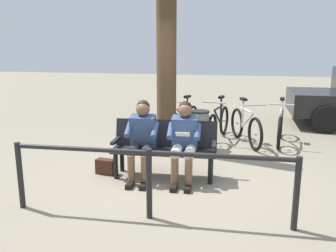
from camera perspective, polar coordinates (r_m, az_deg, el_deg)
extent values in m
plane|color=gray|center=(5.43, 0.46, -8.83)|extent=(40.00, 40.00, 0.00)
cube|color=black|center=(5.45, -0.66, -4.02)|extent=(1.62, 0.53, 0.05)
cube|color=black|center=(5.57, -0.34, -1.14)|extent=(1.61, 0.23, 0.42)
cube|color=black|center=(5.34, 7.41, -2.96)|extent=(0.08, 0.40, 0.05)
cube|color=black|center=(5.58, -8.39, -2.30)|extent=(0.08, 0.40, 0.05)
cylinder|color=black|center=(5.29, 6.81, -7.20)|extent=(0.07, 0.07, 0.40)
cylinder|color=black|center=(5.52, -8.38, -6.38)|extent=(0.07, 0.07, 0.40)
cylinder|color=black|center=(5.61, 6.94, -6.02)|extent=(0.07, 0.07, 0.40)
cylinder|color=black|center=(5.83, -7.40, -5.31)|extent=(0.07, 0.07, 0.40)
cube|color=#334772|center=(5.35, 2.74, -1.18)|extent=(0.40, 0.33, 0.55)
sphere|color=brown|center=(5.26, 2.76, 2.52)|extent=(0.21, 0.21, 0.21)
sphere|color=black|center=(5.28, 2.79, 2.97)|extent=(0.20, 0.20, 0.20)
cylinder|color=white|center=(5.21, 3.57, -4.10)|extent=(0.17, 0.41, 0.15)
cylinder|color=brown|center=(5.10, 3.32, -7.59)|extent=(0.11, 0.11, 0.45)
cube|color=black|center=(5.08, 3.18, -9.99)|extent=(0.10, 0.22, 0.07)
cylinder|color=#334772|center=(5.20, 4.79, -0.91)|extent=(0.11, 0.31, 0.23)
cylinder|color=white|center=(5.23, 1.38, -4.01)|extent=(0.17, 0.41, 0.15)
cylinder|color=brown|center=(5.13, 1.07, -7.48)|extent=(0.11, 0.11, 0.45)
cube|color=black|center=(5.10, 0.91, -9.87)|extent=(0.10, 0.22, 0.07)
cylinder|color=#334772|center=(5.25, 0.43, -0.75)|extent=(0.11, 0.31, 0.23)
cube|color=silver|center=(5.05, 2.38, -1.33)|extent=(0.21, 0.13, 0.09)
cube|color=#334772|center=(5.45, -3.96, -0.93)|extent=(0.40, 0.33, 0.55)
sphere|color=brown|center=(5.36, -4.07, 2.70)|extent=(0.21, 0.21, 0.21)
sphere|color=black|center=(5.38, -4.00, 3.14)|extent=(0.20, 0.20, 0.20)
cylinder|color=#262628|center=(5.30, -3.35, -3.79)|extent=(0.17, 0.41, 0.15)
cylinder|color=brown|center=(5.20, -3.77, -7.21)|extent=(0.11, 0.11, 0.45)
cube|color=black|center=(5.18, -3.99, -9.56)|extent=(0.10, 0.22, 0.07)
cylinder|color=#334772|center=(5.28, -2.14, -0.66)|extent=(0.11, 0.31, 0.23)
cylinder|color=#262628|center=(5.35, -5.45, -3.68)|extent=(0.17, 0.41, 0.15)
cylinder|color=brown|center=(5.24, -5.92, -7.07)|extent=(0.11, 0.11, 0.45)
cube|color=black|center=(5.22, -6.16, -9.40)|extent=(0.10, 0.22, 0.07)
cylinder|color=#334772|center=(5.37, -6.34, -0.50)|extent=(0.11, 0.31, 0.23)
cube|color=#3F1E14|center=(5.77, -10.02, -6.44)|extent=(0.31, 0.18, 0.24)
cylinder|color=#4C3823|center=(6.78, -0.25, 12.05)|extent=(0.38, 0.38, 3.83)
cylinder|color=slate|center=(7.02, 5.05, -0.72)|extent=(0.37, 0.37, 0.73)
cylinder|color=black|center=(6.95, 5.11, 2.34)|extent=(0.39, 0.39, 0.03)
torus|color=black|center=(7.28, 17.45, -1.09)|extent=(0.14, 0.66, 0.66)
cylinder|color=silver|center=(7.28, 17.45, -1.09)|extent=(0.06, 0.07, 0.06)
torus|color=black|center=(8.27, 17.71, 0.52)|extent=(0.14, 0.66, 0.66)
cylinder|color=silver|center=(8.27, 17.71, 0.52)|extent=(0.06, 0.07, 0.06)
cylinder|color=silver|center=(7.70, 17.78, 2.52)|extent=(0.12, 0.63, 0.04)
cylinder|color=silver|center=(7.66, 17.66, 0.95)|extent=(0.11, 0.60, 0.43)
cylinder|color=silver|center=(7.89, 17.78, 2.17)|extent=(0.04, 0.04, 0.55)
cube|color=black|center=(7.85, 17.92, 4.18)|extent=(0.12, 0.23, 0.05)
cylinder|color=#B2B2B7|center=(7.27, 17.77, 3.31)|extent=(0.48, 0.09, 0.03)
torus|color=black|center=(7.07, 13.84, -1.27)|extent=(0.29, 0.64, 0.66)
cylinder|color=silver|center=(7.07, 13.84, -1.27)|extent=(0.07, 0.07, 0.06)
torus|color=black|center=(7.99, 11.02, 0.48)|extent=(0.29, 0.64, 0.66)
cylinder|color=silver|center=(7.99, 11.02, 0.48)|extent=(0.07, 0.07, 0.06)
cylinder|color=silver|center=(7.45, 12.48, 2.51)|extent=(0.27, 0.60, 0.04)
cylinder|color=silver|center=(7.41, 12.63, 0.88)|extent=(0.25, 0.57, 0.43)
cylinder|color=silver|center=(7.63, 11.95, 2.16)|extent=(0.04, 0.04, 0.55)
cube|color=black|center=(7.59, 12.05, 4.24)|extent=(0.16, 0.24, 0.05)
cylinder|color=#B2B2B7|center=(7.05, 13.76, 3.27)|extent=(0.46, 0.20, 0.03)
torus|color=black|center=(7.25, 7.07, -0.63)|extent=(0.18, 0.66, 0.66)
cylinder|color=silver|center=(7.25, 7.07, -0.63)|extent=(0.06, 0.07, 0.06)
torus|color=black|center=(8.22, 9.00, 0.90)|extent=(0.18, 0.66, 0.66)
cylinder|color=silver|center=(8.22, 9.00, 0.90)|extent=(0.06, 0.07, 0.06)
cylinder|color=black|center=(7.66, 8.19, 2.96)|extent=(0.16, 0.63, 0.04)
cylinder|color=black|center=(7.62, 7.99, 1.38)|extent=(0.15, 0.59, 0.43)
cylinder|color=black|center=(7.85, 8.51, 2.59)|extent=(0.04, 0.04, 0.55)
cube|color=black|center=(7.80, 8.58, 4.61)|extent=(0.13, 0.23, 0.05)
cylinder|color=#B2B2B7|center=(7.24, 7.41, 3.78)|extent=(0.48, 0.12, 0.03)
torus|color=black|center=(7.29, 1.02, -0.46)|extent=(0.21, 0.66, 0.66)
cylinder|color=silver|center=(7.29, 1.02, -0.46)|extent=(0.06, 0.07, 0.06)
torus|color=black|center=(8.21, 3.95, 1.02)|extent=(0.21, 0.66, 0.66)
cylinder|color=silver|center=(8.21, 3.95, 1.02)|extent=(0.06, 0.07, 0.06)
cylinder|color=#B71414|center=(7.67, 2.60, 3.09)|extent=(0.18, 0.62, 0.04)
cylinder|color=#B71414|center=(7.64, 2.35, 1.52)|extent=(0.18, 0.59, 0.43)
cylinder|color=#B71414|center=(7.86, 3.11, 2.72)|extent=(0.04, 0.04, 0.55)
cube|color=black|center=(7.81, 3.14, 4.74)|extent=(0.14, 0.23, 0.05)
cylinder|color=#B2B2B7|center=(7.28, 1.36, 3.93)|extent=(0.47, 0.14, 0.03)
cylinder|color=black|center=(4.17, 19.95, -10.23)|extent=(0.07, 0.07, 0.85)
cylinder|color=black|center=(4.19, -3.05, -9.31)|extent=(0.07, 0.07, 0.85)
cylinder|color=black|center=(4.81, -22.67, -7.35)|extent=(0.07, 0.07, 0.85)
cylinder|color=black|center=(4.06, -3.12, -4.27)|extent=(3.29, 0.18, 0.06)
cylinder|color=black|center=(9.05, 24.04, 0.97)|extent=(0.64, 0.22, 0.64)
cylinder|color=black|center=(10.79, 22.19, 2.88)|extent=(0.64, 0.22, 0.64)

